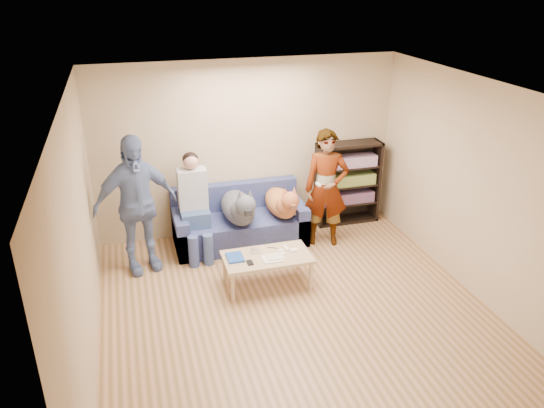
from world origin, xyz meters
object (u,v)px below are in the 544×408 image
object	(u,v)px
person_seated	(194,201)
dog_tan	(282,203)
notebook_blue	(235,257)
sofa	(239,224)
dog_gray	(239,208)
person_standing_left	(136,205)
coffee_table	(267,259)
camera_silver	(255,251)
bookshelf	(347,181)
person_standing_right	(326,188)

from	to	relation	value
person_seated	dog_tan	distance (m)	1.26
notebook_blue	person_seated	distance (m)	1.19
sofa	dog_gray	size ratio (longest dim) A/B	1.50
person_standing_left	sofa	bearing A→B (deg)	0.10
person_standing_left	dog_gray	world-z (taller)	person_standing_left
notebook_blue	coffee_table	bearing A→B (deg)	-7.13
notebook_blue	person_standing_left	bearing A→B (deg)	143.90
dog_tan	person_seated	bearing A→B (deg)	176.19
person_standing_left	camera_silver	world-z (taller)	person_standing_left
bookshelf	dog_gray	bearing A→B (deg)	-165.13
person_standing_right	camera_silver	size ratio (longest dim) A/B	15.56
camera_silver	person_seated	size ratio (longest dim) A/B	0.07
camera_silver	bookshelf	size ratio (longest dim) A/B	0.08
dog_tan	bookshelf	world-z (taller)	bookshelf
person_standing_left	dog_gray	bearing A→B (deg)	-9.50
person_standing_left	camera_silver	bearing A→B (deg)	-43.88
person_standing_right	bookshelf	xyz separation A→B (m)	(0.60, 0.61, -0.18)
sofa	coffee_table	xyz separation A→B (m)	(0.08, -1.27, 0.09)
person_standing_right	dog_tan	xyz separation A→B (m)	(-0.60, 0.16, -0.22)
coffee_table	bookshelf	size ratio (longest dim) A/B	0.85
sofa	person_seated	distance (m)	0.83
person_seated	dog_gray	xyz separation A→B (m)	(0.61, -0.13, -0.11)
person_standing_left	person_seated	xyz separation A→B (m)	(0.79, 0.28, -0.16)
person_standing_right	dog_gray	bearing A→B (deg)	-168.73
camera_silver	bookshelf	xyz separation A→B (m)	(1.84, 1.39, 0.23)
notebook_blue	dog_tan	world-z (taller)	dog_tan
notebook_blue	dog_gray	world-z (taller)	dog_gray
notebook_blue	sofa	distance (m)	1.27
person_standing_right	dog_gray	world-z (taller)	person_standing_right
person_standing_left	bookshelf	xyz separation A→B (m)	(3.24, 0.64, -0.26)
sofa	notebook_blue	bearing A→B (deg)	-104.77
notebook_blue	dog_tan	xyz separation A→B (m)	(0.92, 1.01, 0.20)
sofa	camera_silver	bearing A→B (deg)	-92.12
dog_gray	sofa	bearing A→B (deg)	80.56
person_standing_left	dog_gray	distance (m)	1.43
person_standing_left	coffee_table	xyz separation A→B (m)	(1.51, -0.86, -0.56)
coffee_table	sofa	bearing A→B (deg)	93.48
dog_gray	notebook_blue	bearing A→B (deg)	-106.14
sofa	dog_gray	distance (m)	0.46
person_standing_right	dog_tan	world-z (taller)	person_standing_right
person_standing_right	person_seated	size ratio (longest dim) A/B	1.17
camera_silver	dog_gray	world-z (taller)	dog_gray
dog_gray	coffee_table	xyz separation A→B (m)	(0.12, -1.02, -0.28)
notebook_blue	dog_tan	distance (m)	1.39
dog_gray	camera_silver	bearing A→B (deg)	-90.01
bookshelf	dog_tan	bearing A→B (deg)	-159.69
person_standing_right	notebook_blue	bearing A→B (deg)	-134.16
notebook_blue	coffee_table	world-z (taller)	notebook_blue
camera_silver	notebook_blue	bearing A→B (deg)	-165.96
camera_silver	dog_tan	bearing A→B (deg)	55.71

